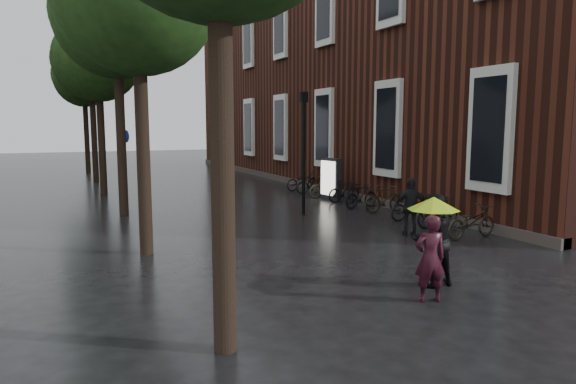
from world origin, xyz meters
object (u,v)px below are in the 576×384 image
ad_lightbox (331,179)px  parked_bicycles (363,195)px  person_black (432,240)px  lamp_post (304,141)px  person_burgundy (430,258)px  pedestrian_walking (411,207)px

ad_lightbox → parked_bicycles: bearing=-92.4°
person_black → lamp_post: size_ratio=0.43×
parked_bicycles → person_burgundy: bearing=-116.4°
person_black → parked_bicycles: person_black is taller
person_black → parked_bicycles: 9.71m
person_burgundy → parked_bicycles: size_ratio=0.13×
person_black → parked_bicycles: (4.08, 8.80, -0.44)m
person_burgundy → person_black: (0.65, 0.72, 0.12)m
pedestrian_walking → lamp_post: size_ratio=0.39×
person_burgundy → lamp_post: bearing=-85.4°
person_black → parked_bicycles: bearing=-113.8°
person_burgundy → person_black: bearing=-115.5°
person_black → pedestrian_walking: size_ratio=1.10×
parked_bicycles → ad_lightbox: 2.26m
person_black → ad_lightbox: size_ratio=1.04×
person_burgundy → person_black: 0.97m
lamp_post → pedestrian_walking: bearing=-74.2°
ad_lightbox → pedestrian_walking: bearing=-107.8°
person_burgundy → ad_lightbox: ad_lightbox is taller
person_black → ad_lightbox: person_black is taller
person_burgundy → lamp_post: (1.91, 8.94, 1.79)m
ad_lightbox → lamp_post: size_ratio=0.41×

